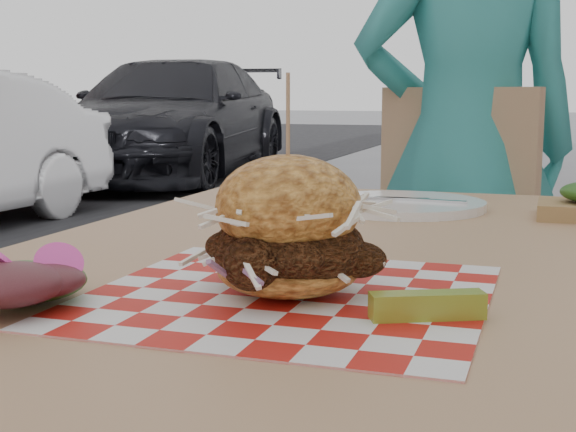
% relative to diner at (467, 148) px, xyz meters
% --- Properties ---
extents(diner, '(0.67, 0.53, 1.60)m').
position_rel_diner_xyz_m(diner, '(0.00, 0.00, 0.00)').
color(diner, teal).
rests_on(diner, ground).
extents(car_dark, '(2.37, 4.72, 1.32)m').
position_rel_diner_xyz_m(car_dark, '(-3.86, 6.10, -0.14)').
color(car_dark, black).
rests_on(car_dark, ground).
extents(patio_table, '(0.80, 1.20, 0.75)m').
position_rel_diner_xyz_m(patio_table, '(-0.02, -1.15, -0.13)').
color(patio_table, tan).
rests_on(patio_table, ground).
extents(patio_chair, '(0.53, 0.54, 0.95)m').
position_rel_diner_xyz_m(patio_chair, '(0.01, -0.11, -0.25)').
color(patio_chair, tan).
rests_on(patio_chair, ground).
extents(paper_liner, '(0.36, 0.36, 0.00)m').
position_rel_diner_xyz_m(paper_liner, '(-0.02, -1.39, -0.05)').
color(paper_liner, red).
rests_on(paper_liner, patio_table).
extents(sandwich, '(0.18, 0.18, 0.20)m').
position_rel_diner_xyz_m(sandwich, '(-0.02, -1.39, 0.01)').
color(sandwich, gold).
rests_on(sandwich, paper_liner).
extents(pickle_spear, '(0.10, 0.06, 0.02)m').
position_rel_diner_xyz_m(pickle_spear, '(0.11, -1.43, -0.03)').
color(pickle_spear, olive).
rests_on(pickle_spear, paper_liner).
extents(side_salad, '(0.14, 0.14, 0.05)m').
position_rel_diner_xyz_m(side_salad, '(-0.22, -1.49, -0.03)').
color(side_salad, '#3F1419').
rests_on(side_salad, patio_table).
extents(place_setting, '(0.27, 0.27, 0.02)m').
position_rel_diner_xyz_m(place_setting, '(-0.02, -0.80, -0.04)').
color(place_setting, white).
rests_on(place_setting, patio_table).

